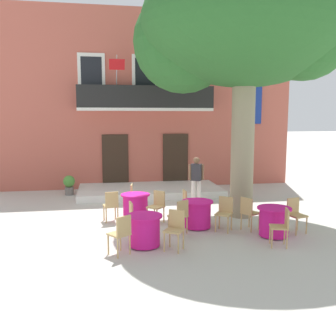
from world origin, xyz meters
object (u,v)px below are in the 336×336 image
Objects in this scene: cafe_chair_front_0 at (111,204)px; pedestrian_near_entrance at (196,179)px; cafe_table_far_side at (274,222)px; ground_planter_left at (69,184)px; cafe_chair_near_tree_0 at (135,217)px; cafe_chair_far_side_1 at (295,213)px; cafe_chair_near_tree_2 at (175,227)px; cafe_table_middle at (197,214)px; cafe_chair_far_side_0 at (282,225)px; cafe_chair_far_side_2 at (249,211)px; cafe_chair_middle_0 at (225,211)px; cafe_chair_front_2 at (135,196)px; plane_tree at (242,29)px; cafe_chair_front_1 at (157,204)px; cafe_chair_middle_2 at (180,214)px; cafe_table_front at (135,206)px; cafe_table_near_tree at (144,230)px; cafe_chair_middle_1 at (188,203)px; cafe_chair_near_tree_1 at (121,232)px.

cafe_chair_front_0 is 0.53× the size of pedestrian_near_entrance.
ground_planter_left is at bearing 132.01° from cafe_table_far_side.
cafe_chair_near_tree_0 and cafe_chair_far_side_1 have the same top height.
cafe_chair_near_tree_2 reaches higher than cafe_table_middle.
cafe_chair_near_tree_2 is at bearing 174.71° from cafe_chair_far_side_0.
cafe_chair_middle_0 is at bearing 171.36° from cafe_chair_far_side_2.
cafe_chair_near_tree_0 is at bearing -94.72° from cafe_chair_front_2.
pedestrian_near_entrance is (2.30, 2.87, 0.44)m from cafe_chair_near_tree_0.
cafe_chair_front_1 is at bearing -173.20° from plane_tree.
plane_tree reaches higher than cafe_chair_middle_2.
cafe_chair_middle_0 is at bearing -34.78° from cafe_table_front.
cafe_chair_middle_0 is at bearing 122.83° from cafe_chair_far_side_0.
ground_planter_left is (-6.32, 5.98, -0.10)m from cafe_chair_far_side_1.
plane_tree is 8.76× the size of cafe_table_middle.
plane_tree is at bearing -37.23° from ground_planter_left.
cafe_chair_front_2 is at bearing 89.03° from cafe_table_near_tree.
cafe_table_near_tree is 2.36m from cafe_chair_front_0.
cafe_chair_front_2 reaches higher than cafe_table_middle.
cafe_table_near_tree is 3.02m from cafe_chair_far_side_2.
cafe_chair_middle_1 and cafe_chair_front_1 have the same top height.
pedestrian_near_entrance is at bearing 45.99° from cafe_chair_front_1.
pedestrian_near_entrance reaches higher than cafe_chair_near_tree_2.
cafe_chair_far_side_0 is 1.18× the size of ground_planter_left.
cafe_table_middle is (1.76, 0.51, -0.14)m from cafe_chair_near_tree_0.
cafe_chair_front_0 is 4.82m from cafe_chair_far_side_0.
cafe_chair_far_side_2 reaches higher than cafe_table_front.
plane_tree is 8.32× the size of cafe_chair_middle_1.
cafe_chair_front_1 and cafe_chair_far_side_2 have the same top height.
cafe_table_front is 4.54m from cafe_chair_far_side_1.
cafe_table_front is 0.77m from cafe_chair_front_0.
cafe_chair_front_0 is 5.12m from cafe_chair_far_side_1.
plane_tree reaches higher than cafe_chair_front_2.
cafe_chair_front_1 is 1.33m from cafe_chair_front_2.
cafe_chair_far_side_1 is at bearing 11.22° from cafe_chair_near_tree_1.
cafe_chair_middle_0 is 1.86m from cafe_chair_far_side_1.
cafe_table_near_tree is 0.95× the size of cafe_chair_far_side_0.
cafe_chair_near_tree_0 is at bearing -176.45° from cafe_chair_middle_0.
cafe_chair_far_side_1 is (0.86, 0.98, 0.00)m from cafe_chair_far_side_0.
pedestrian_near_entrance is at bearing -32.37° from ground_planter_left.
cafe_chair_near_tree_1 is 1.00× the size of cafe_chair_front_2.
cafe_chair_front_2 is (0.20, 2.47, 0.00)m from cafe_chair_near_tree_0.
cafe_chair_far_side_2 is (1.89, 0.01, 0.00)m from cafe_chair_middle_2.
cafe_table_far_side is (3.30, -3.03, -0.14)m from cafe_chair_front_2.
cafe_chair_middle_1 and cafe_chair_middle_2 have the same top height.
cafe_chair_middle_2 is at bearing -175.13° from cafe_chair_middle_0.
cafe_chair_middle_1 reaches higher than cafe_table_front.
pedestrian_near_entrance is at bearing 51.22° from cafe_chair_near_tree_0.
plane_tree is 5.80m from cafe_chair_far_side_0.
cafe_chair_middle_0 is 0.65m from cafe_chair_far_side_2.
plane_tree is 8.32× the size of cafe_chair_far_side_0.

